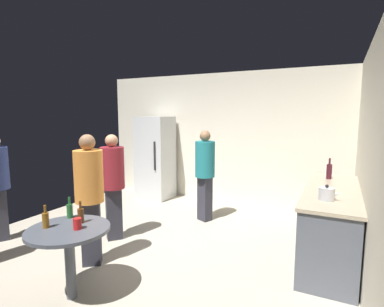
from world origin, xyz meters
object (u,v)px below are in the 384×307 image
kettle (327,194)px  plastic_cup_red (77,224)px  refrigerator (155,158)px  wine_bottle_on_counter (329,171)px  beer_bottle_brown (81,215)px  person_in_orange_shirt (89,190)px  person_in_teal_shirt (205,169)px  foreground_table (69,238)px  person_in_maroon_shirt (113,179)px  beer_bottle_amber (46,220)px  beer_bottle_green (70,210)px

kettle → plastic_cup_red: (-2.15, -1.55, -0.18)m
plastic_cup_red → kettle: bearing=35.9°
refrigerator → plastic_cup_red: 3.77m
refrigerator → plastic_cup_red: refrigerator is taller
wine_bottle_on_counter → beer_bottle_brown: size_ratio=1.35×
beer_bottle_brown → plastic_cup_red: size_ratio=2.09×
kettle → person_in_orange_shirt: bearing=-159.6°
refrigerator → person_in_teal_shirt: bearing=-28.4°
foreground_table → person_in_maroon_shirt: person_in_maroon_shirt is taller
beer_bottle_amber → person_in_orange_shirt: 0.73m
plastic_cup_red → person_in_orange_shirt: (-0.43, 0.59, 0.15)m
beer_bottle_amber → person_in_maroon_shirt: (-0.39, 1.43, 0.09)m
refrigerator → foreground_table: size_ratio=2.25×
plastic_cup_red → beer_bottle_brown: bearing=126.3°
refrigerator → beer_bottle_green: 3.47m
person_in_teal_shirt → person_in_orange_shirt: (-0.62, -2.05, 0.02)m
wine_bottle_on_counter → person_in_maroon_shirt: size_ratio=0.20×
refrigerator → beer_bottle_green: refrigerator is taller
beer_bottle_green → person_in_orange_shirt: size_ratio=0.14×
refrigerator → foreground_table: (1.30, -3.52, -0.27)m
plastic_cup_red → person_in_teal_shirt: person_in_teal_shirt is taller
wine_bottle_on_counter → beer_bottle_amber: 3.78m
kettle → person_in_teal_shirt: (-1.96, 1.09, -0.05)m
plastic_cup_red → person_in_maroon_shirt: (-0.70, 1.32, 0.12)m
beer_bottle_brown → refrigerator: bearing=111.1°
beer_bottle_brown → plastic_cup_red: bearing=-53.7°
kettle → wine_bottle_on_counter: (-0.02, 1.22, 0.05)m
wine_bottle_on_counter → person_in_teal_shirt: size_ratio=0.20×
refrigerator → person_in_maroon_shirt: (0.70, -2.18, 0.01)m
wine_bottle_on_counter → beer_bottle_amber: wine_bottle_on_counter is taller
beer_bottle_brown → person_in_teal_shirt: 2.52m
kettle → person_in_orange_shirt: 2.75m
kettle → person_in_teal_shirt: 2.25m
person_in_maroon_shirt → person_in_teal_shirt: person_in_teal_shirt is taller
wine_bottle_on_counter → foreground_table: wine_bottle_on_counter is taller
refrigerator → kettle: size_ratio=7.38×
beer_bottle_amber → beer_bottle_brown: 0.32m
plastic_cup_red → person_in_orange_shirt: 0.75m
refrigerator → person_in_maroon_shirt: bearing=-72.2°
beer_bottle_amber → beer_bottle_green: size_ratio=1.00×
kettle → beer_bottle_green: 2.82m
wine_bottle_on_counter → foreground_table: size_ratio=0.39×
wine_bottle_on_counter → beer_bottle_brown: bearing=-130.3°
person_in_orange_shirt → refrigerator: bearing=161.2°
person_in_maroon_shirt → kettle: bearing=45.4°
beer_bottle_amber → person_in_orange_shirt: person_in_orange_shirt is taller
foreground_table → plastic_cup_red: size_ratio=7.27×
wine_bottle_on_counter → person_in_orange_shirt: size_ratio=0.19×
beer_bottle_green → plastic_cup_red: beer_bottle_green is taller
plastic_cup_red → person_in_teal_shirt: (0.18, 2.64, 0.13)m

